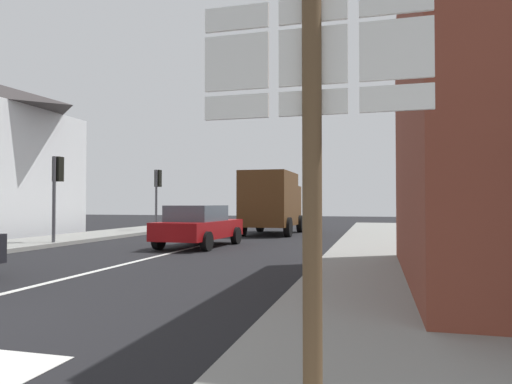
% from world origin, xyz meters
% --- Properties ---
extents(ground_plane, '(80.00, 80.00, 0.00)m').
position_xyz_m(ground_plane, '(0.00, 10.00, 0.00)').
color(ground_plane, black).
extents(sidewalk_right, '(2.97, 44.00, 0.14)m').
position_xyz_m(sidewalk_right, '(6.25, 8.00, 0.07)').
color(sidewalk_right, gray).
rests_on(sidewalk_right, ground).
extents(lane_centre_stripe, '(0.16, 12.00, 0.01)m').
position_xyz_m(lane_centre_stripe, '(0.00, 6.00, 0.01)').
color(lane_centre_stripe, silver).
rests_on(lane_centre_stripe, ground).
extents(sedan_far, '(2.16, 4.29, 1.47)m').
position_xyz_m(sedan_far, '(0.07, 11.27, 0.76)').
color(sedan_far, maroon).
rests_on(sedan_far, ground).
extents(delivery_truck, '(2.50, 5.01, 3.05)m').
position_xyz_m(delivery_truck, '(1.16, 18.21, 1.65)').
color(delivery_truck, '#4C2D14').
rests_on(delivery_truck, ground).
extents(route_sign_post, '(1.66, 0.14, 3.20)m').
position_xyz_m(route_sign_post, '(5.72, -0.64, 2.00)').
color(route_sign_post, brown).
rests_on(route_sign_post, ground).
extents(traffic_light_near_left, '(0.30, 0.49, 3.24)m').
position_xyz_m(traffic_light_near_left, '(-5.07, 10.29, 2.40)').
color(traffic_light_near_left, '#47474C').
rests_on(traffic_light_near_left, ground).
extents(traffic_light_far_left, '(0.30, 0.49, 3.32)m').
position_xyz_m(traffic_light_far_left, '(-5.07, 18.20, 2.46)').
color(traffic_light_far_left, '#47474C').
rests_on(traffic_light_far_left, ground).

